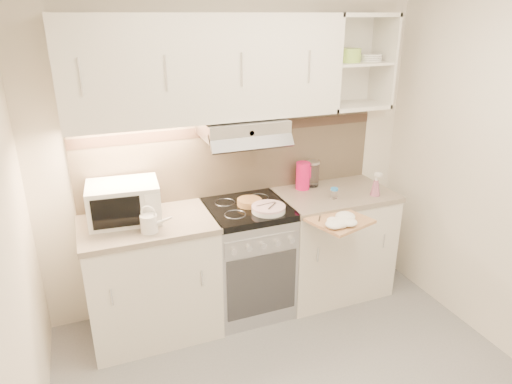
{
  "coord_description": "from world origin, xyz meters",
  "views": [
    {
      "loc": [
        -1.1,
        -1.85,
        2.25
      ],
      "look_at": [
        0.01,
        0.95,
        1.06
      ],
      "focal_mm": 32.0,
      "sensor_mm": 36.0,
      "label": 1
    }
  ],
  "objects_px": {
    "watering_can": "(150,223)",
    "cutting_board": "(340,221)",
    "plate_stack": "(268,209)",
    "microwave": "(124,202)",
    "pink_pitcher": "(303,176)",
    "glass_jar": "(312,173)",
    "spray_bottle": "(376,186)",
    "electric_range": "(248,258)"
  },
  "relations": [
    {
      "from": "watering_can",
      "to": "spray_bottle",
      "type": "height_order",
      "value": "spray_bottle"
    },
    {
      "from": "pink_pitcher",
      "to": "spray_bottle",
      "type": "relative_size",
      "value": 1.1
    },
    {
      "from": "pink_pitcher",
      "to": "spray_bottle",
      "type": "bearing_deg",
      "value": -24.23
    },
    {
      "from": "electric_range",
      "to": "cutting_board",
      "type": "height_order",
      "value": "electric_range"
    },
    {
      "from": "plate_stack",
      "to": "pink_pitcher",
      "type": "relative_size",
      "value": 1.09
    },
    {
      "from": "glass_jar",
      "to": "electric_range",
      "type": "bearing_deg",
      "value": -162.92
    },
    {
      "from": "pink_pitcher",
      "to": "cutting_board",
      "type": "distance_m",
      "value": 0.61
    },
    {
      "from": "watering_can",
      "to": "plate_stack",
      "type": "bearing_deg",
      "value": 25.81
    },
    {
      "from": "watering_can",
      "to": "spray_bottle",
      "type": "bearing_deg",
      "value": 24.77
    },
    {
      "from": "electric_range",
      "to": "plate_stack",
      "type": "relative_size",
      "value": 3.65
    },
    {
      "from": "electric_range",
      "to": "pink_pitcher",
      "type": "xyz_separation_m",
      "value": [
        0.55,
        0.17,
        0.56
      ]
    },
    {
      "from": "plate_stack",
      "to": "pink_pitcher",
      "type": "distance_m",
      "value": 0.56
    },
    {
      "from": "plate_stack",
      "to": "spray_bottle",
      "type": "xyz_separation_m",
      "value": [
        0.91,
        -0.02,
        0.06
      ]
    },
    {
      "from": "microwave",
      "to": "glass_jar",
      "type": "xyz_separation_m",
      "value": [
        1.53,
        0.12,
        -0.03
      ]
    },
    {
      "from": "watering_can",
      "to": "plate_stack",
      "type": "distance_m",
      "value": 0.85
    },
    {
      "from": "pink_pitcher",
      "to": "cutting_board",
      "type": "height_order",
      "value": "pink_pitcher"
    },
    {
      "from": "microwave",
      "to": "plate_stack",
      "type": "xyz_separation_m",
      "value": [
        0.98,
        -0.24,
        -0.11
      ]
    },
    {
      "from": "electric_range",
      "to": "pink_pitcher",
      "type": "distance_m",
      "value": 0.8
    },
    {
      "from": "microwave",
      "to": "glass_jar",
      "type": "distance_m",
      "value": 1.54
    },
    {
      "from": "microwave",
      "to": "pink_pitcher",
      "type": "bearing_deg",
      "value": 8.19
    },
    {
      "from": "pink_pitcher",
      "to": "cutting_board",
      "type": "xyz_separation_m",
      "value": [
        -0.01,
        -0.6,
        -0.14
      ]
    },
    {
      "from": "watering_can",
      "to": "cutting_board",
      "type": "bearing_deg",
      "value": 13.52
    },
    {
      "from": "microwave",
      "to": "plate_stack",
      "type": "height_order",
      "value": "microwave"
    },
    {
      "from": "plate_stack",
      "to": "cutting_board",
      "type": "height_order",
      "value": "plate_stack"
    },
    {
      "from": "plate_stack",
      "to": "glass_jar",
      "type": "height_order",
      "value": "glass_jar"
    },
    {
      "from": "electric_range",
      "to": "watering_can",
      "type": "distance_m",
      "value": 0.93
    },
    {
      "from": "glass_jar",
      "to": "spray_bottle",
      "type": "height_order",
      "value": "glass_jar"
    },
    {
      "from": "watering_can",
      "to": "cutting_board",
      "type": "xyz_separation_m",
      "value": [
        1.29,
        -0.26,
        -0.1
      ]
    },
    {
      "from": "plate_stack",
      "to": "cutting_board",
      "type": "distance_m",
      "value": 0.52
    },
    {
      "from": "plate_stack",
      "to": "cutting_board",
      "type": "xyz_separation_m",
      "value": [
        0.44,
        -0.27,
        -0.05
      ]
    },
    {
      "from": "electric_range",
      "to": "spray_bottle",
      "type": "height_order",
      "value": "spray_bottle"
    },
    {
      "from": "electric_range",
      "to": "watering_can",
      "type": "xyz_separation_m",
      "value": [
        -0.75,
        -0.17,
        0.52
      ]
    },
    {
      "from": "watering_can",
      "to": "pink_pitcher",
      "type": "height_order",
      "value": "pink_pitcher"
    },
    {
      "from": "electric_range",
      "to": "spray_bottle",
      "type": "distance_m",
      "value": 1.16
    },
    {
      "from": "plate_stack",
      "to": "cutting_board",
      "type": "bearing_deg",
      "value": -31.88
    },
    {
      "from": "watering_can",
      "to": "microwave",
      "type": "bearing_deg",
      "value": 142.2
    },
    {
      "from": "microwave",
      "to": "glass_jar",
      "type": "relative_size",
      "value": 2.34
    },
    {
      "from": "glass_jar",
      "to": "spray_bottle",
      "type": "bearing_deg",
      "value": -45.72
    },
    {
      "from": "watering_can",
      "to": "cutting_board",
      "type": "height_order",
      "value": "watering_can"
    },
    {
      "from": "microwave",
      "to": "cutting_board",
      "type": "distance_m",
      "value": 1.52
    },
    {
      "from": "pink_pitcher",
      "to": "cutting_board",
      "type": "relative_size",
      "value": 0.58
    },
    {
      "from": "glass_jar",
      "to": "microwave",
      "type": "bearing_deg",
      "value": -175.5
    }
  ]
}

